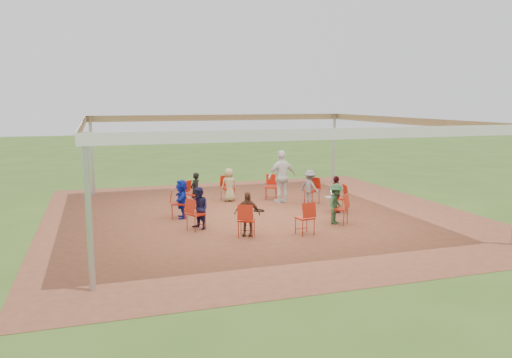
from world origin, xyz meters
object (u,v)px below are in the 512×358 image
object	(u,v)px
chair_6	(196,214)
person_seated_0	(336,194)
chair_1	(312,191)
person_seated_5	(199,208)
chair_0	(339,199)
chair_4	(192,194)
chair_9	(340,209)
person_seated_2	(229,185)
laptop	(331,195)
chair_8	(305,218)
standing_person	(282,177)
chair_2	(271,187)
cable_coil	(259,211)
person_seated_7	(336,204)
person_seated_6	(247,214)
person_seated_3	(195,190)
chair_5	(178,204)
person_seated_1	(310,187)
person_seated_4	(182,199)
chair_7	(246,220)
chair_3	(228,188)

from	to	relation	value
chair_6	person_seated_0	distance (m)	4.76
chair_1	person_seated_5	xyz separation A→B (m)	(-4.44, -2.29, 0.15)
chair_0	chair_4	xyz separation A→B (m)	(-4.35, 2.19, 0.00)
chair_0	person_seated_0	world-z (taller)	person_seated_0
chair_0	chair_9	bearing A→B (deg)	162.00
person_seated_2	laptop	xyz separation A→B (m)	(2.65, -2.75, -0.03)
chair_1	chair_9	bearing A→B (deg)	144.00
chair_6	chair_8	size ratio (longest dim) A/B	1.00
person_seated_0	standing_person	world-z (taller)	standing_person
chair_2	cable_coil	bearing A→B (deg)	86.48
person_seated_5	cable_coil	world-z (taller)	person_seated_5
chair_1	person_seated_7	distance (m)	2.94
chair_6	person_seated_5	world-z (taller)	person_seated_5
person_seated_0	person_seated_6	world-z (taller)	same
chair_6	person_seated_7	distance (m)	4.05
person_seated_6	laptop	world-z (taller)	person_seated_6
chair_6	standing_person	distance (m)	4.55
person_seated_3	laptop	distance (m)	4.49
chair_5	person_seated_1	xyz separation A→B (m)	(4.70, 0.73, 0.15)
chair_5	person_seated_0	xyz separation A→B (m)	(4.94, -0.76, 0.15)
person_seated_4	person_seated_7	bearing A→B (deg)	72.00
chair_9	cable_coil	world-z (taller)	chair_9
chair_5	chair_7	bearing A→B (deg)	36.00
person_seated_2	person_seated_5	distance (m)	3.95
chair_0	person_seated_4	xyz separation A→B (m)	(-4.94, 0.76, 0.15)
standing_person	person_seated_7	bearing A→B (deg)	87.73
chair_4	chair_6	size ratio (longest dim) A/B	1.00
chair_3	person_seated_6	size ratio (longest dim) A/B	0.76
chair_2	chair_6	world-z (taller)	same
chair_0	standing_person	xyz separation A→B (m)	(-1.22, 1.98, 0.48)
chair_1	person_seated_7	size ratio (longest dim) A/B	0.76
person_seated_6	standing_person	xyz separation A→B (m)	(2.40, 3.77, 0.33)
person_seated_3	person_seated_7	size ratio (longest dim) A/B	1.00
chair_6	person_seated_3	size ratio (longest dim) A/B	0.76
person_seated_6	person_seated_7	bearing A→B (deg)	36.00
chair_8	person_seated_0	xyz separation A→B (m)	(2.00, 2.16, 0.15)
chair_4	chair_5	bearing A→B (deg)	18.00
person_seated_5	standing_person	xyz separation A→B (m)	(3.48, 2.71, 0.33)
laptop	person_seated_4	bearing A→B (deg)	90.00
chair_0	person_seated_2	distance (m)	4.05
chair_9	laptop	bearing A→B (deg)	28.04
chair_7	chair_3	bearing A→B (deg)	108.00
chair_9	person_seated_3	size ratio (longest dim) A/B	0.76
chair_8	person_seated_7	xyz separation A→B (m)	(1.32, 0.81, 0.15)
person_seated_0	person_seated_2	xyz separation A→B (m)	(-2.81, 2.78, 0.00)
chair_2	person_seated_4	bearing A→B (deg)	55.00
person_seated_4	cable_coil	size ratio (longest dim) A/B	3.30
chair_5	standing_person	world-z (taller)	standing_person
chair_2	person_seated_1	xyz separation A→B (m)	(1.02, -1.17, 0.15)
chair_4	chair_8	world-z (taller)	same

